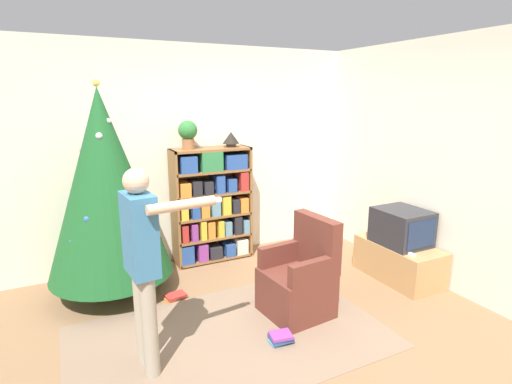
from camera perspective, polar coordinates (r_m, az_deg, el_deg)
ground_plane at (r=3.59m, az=1.32°, el=-20.38°), size 14.00×14.00×0.00m
wall_back at (r=4.95m, az=-9.86°, el=5.19°), size 8.00×0.10×2.60m
wall_right at (r=4.52m, az=27.14°, el=3.12°), size 0.10×8.00×2.60m
area_rug at (r=3.62m, az=-3.66°, el=-19.93°), size 2.62×1.61×0.01m
bookshelf at (r=4.91m, az=-6.29°, el=-1.82°), size 0.95×0.33×1.40m
tv_stand at (r=4.81m, az=19.69°, el=-9.23°), size 0.50×0.94×0.41m
television at (r=4.68m, az=20.10°, el=-4.71°), size 0.48×0.55×0.39m
game_remote at (r=4.45m, az=21.17°, el=-8.22°), size 0.04×0.12×0.02m
christmas_tree at (r=4.19m, az=-20.73°, el=0.92°), size 1.22×1.22×2.16m
armchair at (r=3.84m, az=6.27°, el=-12.46°), size 0.62×0.61×0.92m
standing_person at (r=2.96m, az=-15.88°, el=-8.75°), size 0.66×0.47×1.54m
potted_plant at (r=4.68m, az=-9.71°, el=8.35°), size 0.22×0.22×0.33m
table_lamp at (r=4.87m, az=-3.59°, el=7.66°), size 0.20×0.20×0.18m
book_pile_near_tree at (r=4.26m, az=-11.46°, el=-14.41°), size 0.23×0.17×0.05m
book_pile_by_chair at (r=3.53m, az=3.57°, el=-20.07°), size 0.21×0.18×0.09m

